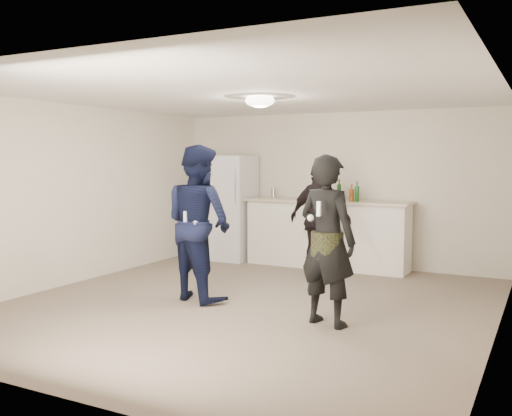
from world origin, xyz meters
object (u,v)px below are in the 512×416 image
at_px(man, 199,223).
at_px(counter, 327,235).
at_px(shaker, 274,193).
at_px(woman, 327,241).
at_px(spectator, 320,220).
at_px(fridge, 232,208).

bearing_deg(man, counter, -85.91).
distance_m(shaker, man, 2.86).
height_order(shaker, woman, woman).
relative_size(woman, spectator, 1.04).
distance_m(fridge, woman, 4.11).
bearing_deg(counter, fridge, -177.67).
bearing_deg(fridge, spectator, -21.06).
height_order(counter, woman, woman).
bearing_deg(man, woman, -171.79).
bearing_deg(spectator, woman, 123.78).
distance_m(woman, spectator, 2.41).
distance_m(counter, man, 2.83).
xyz_separation_m(counter, shaker, (-1.01, 0.12, 0.65)).
height_order(man, woman, man).
bearing_deg(shaker, woman, -55.83).
bearing_deg(fridge, shaker, 15.16).
bearing_deg(woman, fridge, -32.44).
bearing_deg(spectator, fridge, -10.09).
height_order(fridge, man, man).
distance_m(man, spectator, 2.10).
relative_size(counter, woman, 1.45).
bearing_deg(spectator, counter, -65.53).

